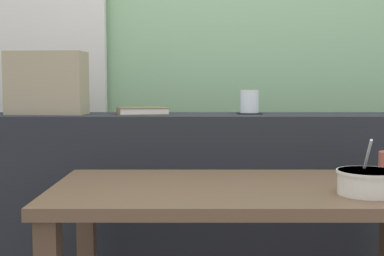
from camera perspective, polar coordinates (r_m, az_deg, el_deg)
The scene contains 10 objects.
outdoor_backdrop at distance 2.85m, azimuth 1.90°, elevation 12.72°, with size 4.80×0.08×2.80m, color #8EBC89.
curtain_left_panel at distance 2.83m, azimuth -15.34°, elevation 9.56°, with size 0.56×0.06×2.50m, color silver.
dark_console_ledge at distance 2.24m, azimuth 2.45°, elevation -9.85°, with size 2.80×0.32×0.88m, color #23262B.
breakfast_table at distance 1.64m, azimuth 5.76°, elevation -10.25°, with size 1.19×0.59×0.70m.
coaster_square at distance 2.21m, azimuth 6.14°, elevation 1.62°, with size 0.10×0.10×0.01m, color black.
juice_glass at distance 2.20m, azimuth 6.15°, elevation 2.85°, with size 0.08×0.08×0.10m.
closed_book at distance 2.18m, azimuth -5.67°, elevation 1.90°, with size 0.23×0.17×0.03m.
throw_pillow at distance 2.25m, azimuth -15.83°, elevation 4.77°, with size 0.32×0.14×0.26m, color tan.
soup_bowl at distance 1.56m, azimuth 18.52°, elevation -5.66°, with size 0.17×0.17×0.16m.
fork_utensil at distance 1.74m, azimuth 19.42°, elevation -5.65°, with size 0.02×0.17×0.01m, color silver.
Camera 1 is at (-0.10, -1.61, 1.01)m, focal length 48.57 mm.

